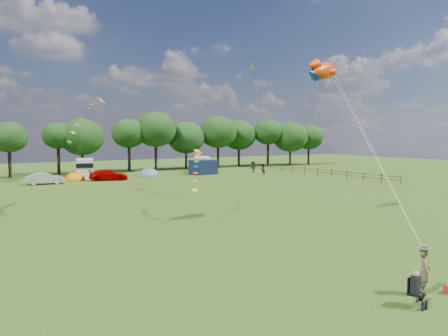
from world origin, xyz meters
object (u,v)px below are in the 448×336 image
campervan_c (85,167)px  kite_flyer (424,271)px  tent_orange (75,180)px  walker_b (253,167)px  car_b (45,178)px  car_c (108,175)px  tent_greyblue (149,176)px  campervan_d (203,164)px  fish_kite (321,71)px  walker_a (263,169)px  camp_chair (415,285)px

campervan_c → kite_flyer: (-0.27, -55.61, -0.57)m
tent_orange → walker_b: 28.65m
car_b → car_c: 8.35m
car_c → tent_greyblue: bearing=-53.2°
tent_greyblue → kite_flyer: (-8.92, -52.02, 0.87)m
kite_flyer → tent_greyblue: bearing=34.3°
campervan_c → campervan_d: (19.82, 0.00, -0.08)m
car_b → tent_orange: (4.34, 3.02, -0.74)m
car_b → fish_kite: (13.77, -34.90, 10.14)m
walker_a → fish_kite: bearing=48.8°
car_b → camp_chair: (4.91, -49.27, 0.03)m
car_b → walker_a: (31.42, -3.63, 0.13)m
car_b → campervan_d: size_ratio=0.76×
campervan_c → fish_kite: (7.15, -41.86, 9.44)m
fish_kite → walker_a: fish_kite is taller
camp_chair → fish_kite: fish_kite is taller
walker_b → car_c: bearing=-9.1°
tent_orange → walker_b: bearing=-3.9°
fish_kite → walker_b: (19.14, 36.00, -9.95)m
campervan_c → camp_chair: campervan_c is taller
car_c → fish_kite: 37.44m
walker_a → walker_b: (1.49, 4.73, 0.06)m
tent_greyblue → campervan_d: bearing=17.9°
car_b → walker_b: bearing=-85.4°
campervan_c → walker_a: bearing=-99.9°
car_c → walker_a: (23.10, -4.36, 0.13)m
tent_orange → tent_greyblue: size_ratio=0.86×
car_b → campervan_d: campervan_d is taller
car_b → walker_a: bearing=-93.9°
tent_orange → fish_kite: size_ratio=0.83×
tent_orange → tent_greyblue: 10.94m
car_b → fish_kite: size_ratio=1.15×
car_b → fish_kite: 38.87m
camp_chair → fish_kite: (8.86, 14.37, 10.11)m
tent_orange → fish_kite: fish_kite is taller
car_b → walker_b: walker_b is taller
tent_greyblue → kite_flyer: size_ratio=2.02×
campervan_d → walker_a: 11.71m
tent_orange → camp_chair: (0.57, -52.29, 0.77)m
kite_flyer → fish_kite: fish_kite is taller
campervan_d → tent_greyblue: (-11.17, -3.60, -1.36)m
tent_orange → walker_b: walker_b is taller
campervan_d → fish_kite: 44.76m
camp_chair → fish_kite: bearing=41.8°
tent_orange → kite_flyer: kite_flyer is taller
campervan_c → walker_a: (24.80, -10.59, -0.57)m
tent_orange → camp_chair: size_ratio=2.34×
kite_flyer → walker_b: walker_b is taller
tent_orange → campervan_c: bearing=60.0°
car_b → walker_a: 31.63m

